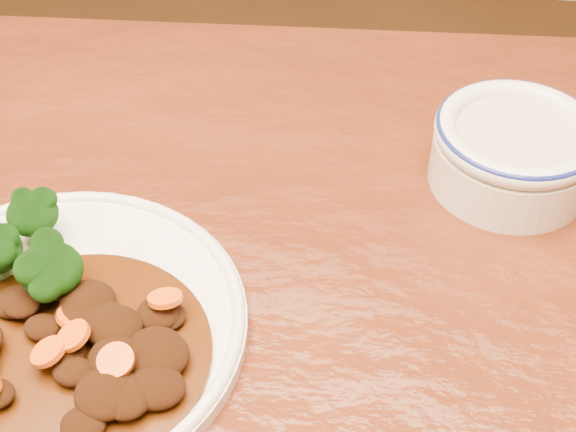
# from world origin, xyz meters

# --- Properties ---
(dining_table) EXTENTS (1.57, 1.02, 0.75)m
(dining_table) POSITION_xyz_m (0.00, 0.00, 0.67)
(dining_table) COLOR #5B2510
(dining_table) RESTS_ON ground
(dinner_plate) EXTENTS (0.28, 0.28, 0.02)m
(dinner_plate) POSITION_xyz_m (-0.05, 0.01, 0.76)
(dinner_plate) COLOR white
(dinner_plate) RESTS_ON dining_table
(broccoli_florets) EXTENTS (0.12, 0.10, 0.05)m
(broccoli_florets) POSITION_xyz_m (-0.10, 0.05, 0.79)
(broccoli_florets) COLOR #588343
(broccoli_florets) RESTS_ON dinner_plate
(mince_stew) EXTENTS (0.19, 0.19, 0.03)m
(mince_stew) POSITION_xyz_m (-0.01, -0.02, 0.77)
(mince_stew) COLOR #441D07
(mince_stew) RESTS_ON dinner_plate
(dip_bowl) EXTENTS (0.14, 0.14, 0.06)m
(dip_bowl) POSITION_xyz_m (0.28, 0.23, 0.79)
(dip_bowl) COLOR white
(dip_bowl) RESTS_ON dining_table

